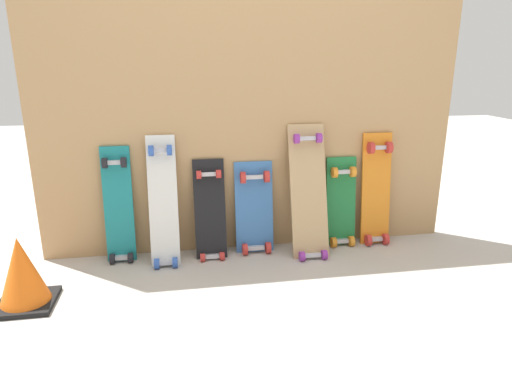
{
  "coord_description": "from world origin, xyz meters",
  "views": [
    {
      "loc": [
        -0.42,
        -2.55,
        1.15
      ],
      "look_at": [
        0.0,
        -0.07,
        0.39
      ],
      "focal_mm": 31.27,
      "sensor_mm": 36.0,
      "label": 1
    }
  ],
  "objects_px": {
    "skateboard_teal": "(119,210)",
    "skateboard_orange": "(376,194)",
    "skateboard_green": "(341,206)",
    "skateboard_black": "(210,215)",
    "skateboard_blue": "(255,212)",
    "traffic_cone": "(22,273)",
    "skateboard_white": "(163,207)",
    "skateboard_natural": "(309,197)"
  },
  "relations": [
    {
      "from": "skateboard_teal",
      "to": "skateboard_white",
      "type": "bearing_deg",
      "value": -13.15
    },
    {
      "from": "skateboard_teal",
      "to": "skateboard_black",
      "type": "bearing_deg",
      "value": -3.5
    },
    {
      "from": "skateboard_teal",
      "to": "skateboard_green",
      "type": "height_order",
      "value": "skateboard_teal"
    },
    {
      "from": "skateboard_teal",
      "to": "skateboard_natural",
      "type": "relative_size",
      "value": 0.87
    },
    {
      "from": "skateboard_teal",
      "to": "skateboard_natural",
      "type": "height_order",
      "value": "skateboard_natural"
    },
    {
      "from": "skateboard_black",
      "to": "traffic_cone",
      "type": "bearing_deg",
      "value": -155.01
    },
    {
      "from": "skateboard_natural",
      "to": "skateboard_teal",
      "type": "bearing_deg",
      "value": 175.92
    },
    {
      "from": "skateboard_orange",
      "to": "skateboard_blue",
      "type": "bearing_deg",
      "value": -179.63
    },
    {
      "from": "skateboard_teal",
      "to": "traffic_cone",
      "type": "distance_m",
      "value": 0.63
    },
    {
      "from": "skateboard_orange",
      "to": "traffic_cone",
      "type": "height_order",
      "value": "skateboard_orange"
    },
    {
      "from": "skateboard_white",
      "to": "traffic_cone",
      "type": "xyz_separation_m",
      "value": [
        -0.66,
        -0.4,
        -0.16
      ]
    },
    {
      "from": "skateboard_black",
      "to": "skateboard_green",
      "type": "height_order",
      "value": "skateboard_black"
    },
    {
      "from": "skateboard_natural",
      "to": "skateboard_blue",
      "type": "bearing_deg",
      "value": 166.78
    },
    {
      "from": "skateboard_orange",
      "to": "traffic_cone",
      "type": "relative_size",
      "value": 2.18
    },
    {
      "from": "skateboard_white",
      "to": "skateboard_blue",
      "type": "bearing_deg",
      "value": 5.76
    },
    {
      "from": "skateboard_black",
      "to": "skateboard_blue",
      "type": "bearing_deg",
      "value": 5.57
    },
    {
      "from": "skateboard_black",
      "to": "skateboard_green",
      "type": "distance_m",
      "value": 0.83
    },
    {
      "from": "skateboard_blue",
      "to": "skateboard_green",
      "type": "xyz_separation_m",
      "value": [
        0.56,
        0.01,
        0.0
      ]
    },
    {
      "from": "skateboard_white",
      "to": "skateboard_natural",
      "type": "relative_size",
      "value": 0.95
    },
    {
      "from": "skateboard_blue",
      "to": "traffic_cone",
      "type": "relative_size",
      "value": 1.75
    },
    {
      "from": "skateboard_blue",
      "to": "skateboard_natural",
      "type": "distance_m",
      "value": 0.34
    },
    {
      "from": "skateboard_teal",
      "to": "skateboard_natural",
      "type": "xyz_separation_m",
      "value": [
        1.12,
        -0.08,
        0.05
      ]
    },
    {
      "from": "skateboard_white",
      "to": "skateboard_green",
      "type": "relative_size",
      "value": 1.28
    },
    {
      "from": "skateboard_blue",
      "to": "skateboard_green",
      "type": "distance_m",
      "value": 0.56
    },
    {
      "from": "skateboard_black",
      "to": "skateboard_natural",
      "type": "relative_size",
      "value": 0.78
    },
    {
      "from": "skateboard_white",
      "to": "skateboard_blue",
      "type": "distance_m",
      "value": 0.55
    },
    {
      "from": "skateboard_teal",
      "to": "skateboard_orange",
      "type": "bearing_deg",
      "value": -0.01
    },
    {
      "from": "skateboard_blue",
      "to": "skateboard_natural",
      "type": "height_order",
      "value": "skateboard_natural"
    },
    {
      "from": "skateboard_teal",
      "to": "skateboard_orange",
      "type": "height_order",
      "value": "skateboard_orange"
    },
    {
      "from": "skateboard_orange",
      "to": "traffic_cone",
      "type": "xyz_separation_m",
      "value": [
        -1.99,
        -0.46,
        -0.15
      ]
    },
    {
      "from": "skateboard_black",
      "to": "traffic_cone",
      "type": "xyz_separation_m",
      "value": [
        -0.93,
        -0.43,
        -0.08
      ]
    },
    {
      "from": "skateboard_natural",
      "to": "traffic_cone",
      "type": "distance_m",
      "value": 1.58
    },
    {
      "from": "skateboard_black",
      "to": "skateboard_orange",
      "type": "distance_m",
      "value": 1.06
    },
    {
      "from": "skateboard_orange",
      "to": "traffic_cone",
      "type": "distance_m",
      "value": 2.05
    },
    {
      "from": "skateboard_natural",
      "to": "skateboard_green",
      "type": "bearing_deg",
      "value": 19.45
    },
    {
      "from": "skateboard_blue",
      "to": "skateboard_natural",
      "type": "xyz_separation_m",
      "value": [
        0.32,
        -0.07,
        0.1
      ]
    },
    {
      "from": "skateboard_teal",
      "to": "skateboard_natural",
      "type": "distance_m",
      "value": 1.12
    },
    {
      "from": "skateboard_white",
      "to": "skateboard_green",
      "type": "xyz_separation_m",
      "value": [
        1.1,
        0.07,
        -0.08
      ]
    },
    {
      "from": "skateboard_orange",
      "to": "skateboard_black",
      "type": "bearing_deg",
      "value": -178.28
    },
    {
      "from": "skateboard_green",
      "to": "skateboard_orange",
      "type": "distance_m",
      "value": 0.24
    },
    {
      "from": "skateboard_teal",
      "to": "skateboard_green",
      "type": "bearing_deg",
      "value": 0.22
    },
    {
      "from": "skateboard_white",
      "to": "skateboard_black",
      "type": "distance_m",
      "value": 0.28
    }
  ]
}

